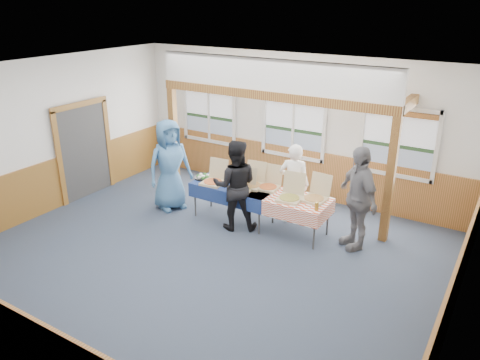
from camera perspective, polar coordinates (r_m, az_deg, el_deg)
name	(u,v)px	position (r m, az deg, el deg)	size (l,w,h in m)	color
floor	(205,257)	(8.42, -4.31, -9.36)	(8.00, 8.00, 0.00)	#2B3247
ceiling	(199,75)	(7.32, -5.01, 12.69)	(8.00, 8.00, 0.00)	white
wall_back	(294,126)	(10.61, 6.63, 6.56)	(8.00, 8.00, 0.00)	silver
wall_front	(7,272)	(5.60, -26.56, -10.02)	(8.00, 8.00, 0.00)	silver
wall_left	(45,137)	(10.50, -22.64, 4.87)	(8.00, 8.00, 0.00)	silver
wall_right	(466,233)	(6.41, 25.82, -5.84)	(8.00, 8.00, 0.00)	silver
wainscot_back	(292,170)	(10.90, 6.34, 1.19)	(7.98, 0.05, 1.10)	brown
wainscot_front	(26,350)	(6.18, -24.68, -18.31)	(7.98, 0.05, 1.10)	brown
wainscot_left	(54,184)	(10.80, -21.77, -0.48)	(0.05, 6.98, 1.10)	brown
wainscot_right	(450,303)	(6.92, 24.18, -13.57)	(0.05, 6.98, 1.10)	brown
cased_opening	(84,151)	(11.14, -18.45, 3.36)	(0.06, 1.30, 2.10)	#373737
window_left	(209,111)	(11.68, -3.79, 8.44)	(1.56, 0.10, 1.46)	silver
window_mid	(294,123)	(10.55, 6.54, 6.92)	(1.56, 0.10, 1.46)	silver
window_right	(398,138)	(9.84, 18.75, 4.83)	(1.56, 0.10, 1.46)	silver
post_left	(174,139)	(11.04, -8.06, 4.92)	(0.15, 0.15, 2.40)	#613015
post_right	(390,181)	(8.87, 17.81, -0.11)	(0.15, 0.15, 2.40)	#613015
cross_beam	(270,95)	(9.36, 3.64, 10.25)	(5.15, 0.18, 0.18)	#613015
table_left	(233,188)	(9.44, -0.81, -1.01)	(1.77, 0.91, 0.76)	#373737
table_right	(280,198)	(9.01, 4.93, -2.19)	(1.98, 1.01, 0.76)	#373737
pizza_box_a	(214,180)	(9.52, -3.21, -0.01)	(0.47, 0.55, 0.46)	#C5B583
pizza_box_b	(252,183)	(9.35, 1.50, -0.38)	(0.48, 0.56, 0.46)	#C5B583
pizza_box_c	(244,186)	(9.22, 0.50, -0.74)	(0.41, 0.48, 0.41)	#C5B583
pizza_box_d	(269,185)	(9.27, 3.55, -0.64)	(0.44, 0.52, 0.43)	#C5B583
pizza_box_e	(290,196)	(8.80, 6.14, -1.95)	(0.49, 0.57, 0.47)	#C5B583
pizza_box_f	(315,197)	(8.84, 9.15, -2.02)	(0.46, 0.55, 0.46)	#C5B583
veggie_tray	(203,177)	(9.80, -4.52, 0.37)	(0.37, 0.37, 0.09)	black
drink_glass	(317,206)	(8.43, 9.33, -3.16)	(0.07, 0.07, 0.15)	#986B19
woman_white	(294,184)	(9.35, 6.58, -0.49)	(0.61, 0.40, 1.66)	white
woman_black	(235,185)	(9.03, -0.59, -0.65)	(0.88, 0.69, 1.81)	black
man_blue	(170,165)	(10.01, -8.59, 1.84)	(0.96, 0.62, 1.96)	teal
person_grey	(358,198)	(8.59, 14.14, -2.13)	(1.13, 0.47, 1.93)	slate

